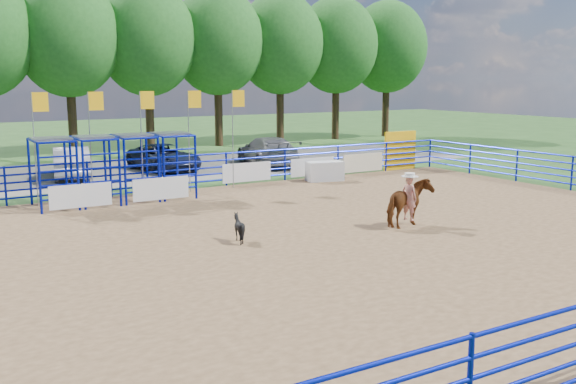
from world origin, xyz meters
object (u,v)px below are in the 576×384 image
(announcer_table, at_px, (325,171))
(car_c, at_px, (164,157))
(calf, at_px, (239,228))
(car_b, at_px, (71,162))
(horse_and_rider, at_px, (409,200))
(car_d, at_px, (268,151))

(announcer_table, height_order, car_c, car_c)
(calf, distance_m, car_c, 15.63)
(announcer_table, xyz_separation_m, car_b, (-9.84, 7.02, 0.30))
(announcer_table, xyz_separation_m, horse_and_rider, (-2.93, -9.13, 0.42))
(announcer_table, xyz_separation_m, car_d, (0.38, 6.15, 0.32))
(calf, distance_m, car_b, 15.16)
(calf, bearing_deg, car_c, -46.88)
(calf, bearing_deg, car_d, -66.51)
(calf, relative_size, car_d, 0.15)
(announcer_table, xyz_separation_m, car_c, (-5.14, 7.21, 0.21))
(car_c, bearing_deg, calf, -111.51)
(car_d, bearing_deg, car_b, 4.73)
(announcer_table, relative_size, calf, 2.05)
(calf, distance_m, car_d, 16.73)
(announcer_table, distance_m, car_c, 8.85)
(horse_and_rider, distance_m, car_b, 17.56)
(announcer_table, distance_m, car_b, 12.09)
(announcer_table, height_order, horse_and_rider, horse_and_rider)
(car_b, bearing_deg, calf, 105.85)
(calf, bearing_deg, announcer_table, -80.97)
(announcer_table, bearing_deg, calf, -136.25)
(car_b, height_order, car_d, car_d)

